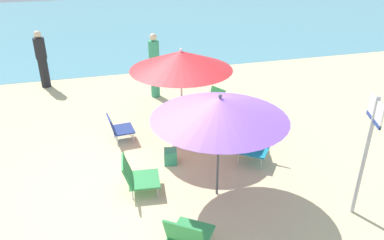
{
  "coord_description": "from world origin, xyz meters",
  "views": [
    {
      "loc": [
        -0.75,
        -5.58,
        3.93
      ],
      "look_at": [
        1.0,
        0.73,
        0.7
      ],
      "focal_mm": 35.3,
      "sensor_mm": 36.0,
      "label": 1
    }
  ],
  "objects_px": {
    "beach_chair_b": "(137,176)",
    "umbrella_red": "(181,60)",
    "beach_chair_d": "(188,234)",
    "warning_sign": "(369,140)",
    "beach_bag": "(171,157)",
    "beach_chair_e": "(254,143)",
    "beach_chair_c": "(118,127)",
    "umbrella_purple": "(220,108)",
    "person_b": "(240,118)",
    "person_a": "(42,59)",
    "beach_chair_a": "(212,101)",
    "person_c": "(154,65)"
  },
  "relations": [
    {
      "from": "person_c",
      "to": "beach_bag",
      "type": "height_order",
      "value": "person_c"
    },
    {
      "from": "beach_chair_b",
      "to": "person_c",
      "type": "relative_size",
      "value": 0.39
    },
    {
      "from": "warning_sign",
      "to": "beach_bag",
      "type": "xyz_separation_m",
      "value": [
        -2.45,
        2.15,
        -1.15
      ]
    },
    {
      "from": "beach_chair_d",
      "to": "beach_chair_c",
      "type": "bearing_deg",
      "value": 46.18
    },
    {
      "from": "beach_bag",
      "to": "beach_chair_a",
      "type": "bearing_deg",
      "value": 52.95
    },
    {
      "from": "umbrella_purple",
      "to": "warning_sign",
      "type": "height_order",
      "value": "warning_sign"
    },
    {
      "from": "beach_chair_d",
      "to": "person_a",
      "type": "distance_m",
      "value": 7.58
    },
    {
      "from": "person_c",
      "to": "beach_bag",
      "type": "distance_m",
      "value": 3.46
    },
    {
      "from": "beach_chair_d",
      "to": "beach_chair_a",
      "type": "bearing_deg",
      "value": 13.98
    },
    {
      "from": "warning_sign",
      "to": "beach_bag",
      "type": "distance_m",
      "value": 3.45
    },
    {
      "from": "beach_chair_c",
      "to": "beach_chair_d",
      "type": "xyz_separation_m",
      "value": [
        0.6,
        -3.42,
        0.02
      ]
    },
    {
      "from": "umbrella_red",
      "to": "beach_chair_c",
      "type": "bearing_deg",
      "value": 174.89
    },
    {
      "from": "beach_bag",
      "to": "umbrella_red",
      "type": "bearing_deg",
      "value": 64.69
    },
    {
      "from": "umbrella_purple",
      "to": "beach_chair_c",
      "type": "distance_m",
      "value": 2.95
    },
    {
      "from": "beach_chair_c",
      "to": "person_c",
      "type": "relative_size",
      "value": 0.34
    },
    {
      "from": "person_a",
      "to": "person_b",
      "type": "relative_size",
      "value": 1.67
    },
    {
      "from": "beach_chair_c",
      "to": "person_c",
      "type": "xyz_separation_m",
      "value": [
        1.19,
        2.23,
        0.55
      ]
    },
    {
      "from": "warning_sign",
      "to": "beach_chair_a",
      "type": "bearing_deg",
      "value": 124.37
    },
    {
      "from": "beach_chair_c",
      "to": "person_c",
      "type": "distance_m",
      "value": 2.59
    },
    {
      "from": "umbrella_red",
      "to": "umbrella_purple",
      "type": "distance_m",
      "value": 2.15
    },
    {
      "from": "beach_chair_b",
      "to": "beach_bag",
      "type": "distance_m",
      "value": 1.02
    },
    {
      "from": "umbrella_purple",
      "to": "beach_chair_e",
      "type": "relative_size",
      "value": 2.73
    },
    {
      "from": "beach_chair_a",
      "to": "warning_sign",
      "type": "xyz_separation_m",
      "value": [
        0.97,
        -4.11,
        0.99
      ]
    },
    {
      "from": "beach_chair_e",
      "to": "person_c",
      "type": "xyz_separation_m",
      "value": [
        -1.24,
        3.66,
        0.51
      ]
    },
    {
      "from": "beach_chair_b",
      "to": "person_c",
      "type": "distance_m",
      "value": 4.24
    },
    {
      "from": "beach_chair_e",
      "to": "person_b",
      "type": "xyz_separation_m",
      "value": [
        0.04,
        0.87,
        0.12
      ]
    },
    {
      "from": "beach_chair_e",
      "to": "person_a",
      "type": "distance_m",
      "value": 6.67
    },
    {
      "from": "person_a",
      "to": "person_b",
      "type": "distance_m",
      "value": 6.03
    },
    {
      "from": "beach_chair_c",
      "to": "umbrella_purple",
      "type": "bearing_deg",
      "value": -63.43
    },
    {
      "from": "beach_chair_b",
      "to": "beach_chair_d",
      "type": "xyz_separation_m",
      "value": [
        0.47,
        -1.59,
        0.04
      ]
    },
    {
      "from": "beach_chair_a",
      "to": "beach_chair_d",
      "type": "relative_size",
      "value": 0.89
    },
    {
      "from": "umbrella_red",
      "to": "beach_bag",
      "type": "height_order",
      "value": "umbrella_red"
    },
    {
      "from": "beach_chair_c",
      "to": "beach_chair_d",
      "type": "relative_size",
      "value": 0.72
    },
    {
      "from": "warning_sign",
      "to": "beach_bag",
      "type": "relative_size",
      "value": 6.99
    },
    {
      "from": "beach_chair_b",
      "to": "umbrella_red",
      "type": "bearing_deg",
      "value": 60.85
    },
    {
      "from": "beach_chair_d",
      "to": "person_a",
      "type": "relative_size",
      "value": 0.5
    },
    {
      "from": "beach_chair_d",
      "to": "warning_sign",
      "type": "bearing_deg",
      "value": -50.78
    },
    {
      "from": "person_b",
      "to": "umbrella_red",
      "type": "bearing_deg",
      "value": 31.06
    },
    {
      "from": "beach_chair_b",
      "to": "beach_bag",
      "type": "bearing_deg",
      "value": 49.87
    },
    {
      "from": "beach_chair_b",
      "to": "beach_chair_e",
      "type": "xyz_separation_m",
      "value": [
        2.31,
        0.41,
        0.05
      ]
    },
    {
      "from": "person_a",
      "to": "warning_sign",
      "type": "xyz_separation_m",
      "value": [
        5.01,
        -7.06,
        0.48
      ]
    },
    {
      "from": "beach_bag",
      "to": "beach_chair_e",
      "type": "bearing_deg",
      "value": -10.52
    },
    {
      "from": "umbrella_red",
      "to": "person_a",
      "type": "xyz_separation_m",
      "value": [
        -3.04,
        3.9,
        -0.88
      ]
    },
    {
      "from": "beach_chair_b",
      "to": "beach_chair_e",
      "type": "relative_size",
      "value": 0.85
    },
    {
      "from": "umbrella_purple",
      "to": "warning_sign",
      "type": "distance_m",
      "value": 2.18
    },
    {
      "from": "beach_bag",
      "to": "beach_chair_d",
      "type": "bearing_deg",
      "value": -96.5
    },
    {
      "from": "beach_chair_a",
      "to": "person_a",
      "type": "distance_m",
      "value": 5.03
    },
    {
      "from": "beach_chair_a",
      "to": "beach_chair_b",
      "type": "bearing_deg",
      "value": 23.93
    },
    {
      "from": "umbrella_red",
      "to": "warning_sign",
      "type": "xyz_separation_m",
      "value": [
        1.97,
        -3.16,
        -0.4
      ]
    },
    {
      "from": "beach_chair_c",
      "to": "beach_chair_a",
      "type": "bearing_deg",
      "value": 14.39
    }
  ]
}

